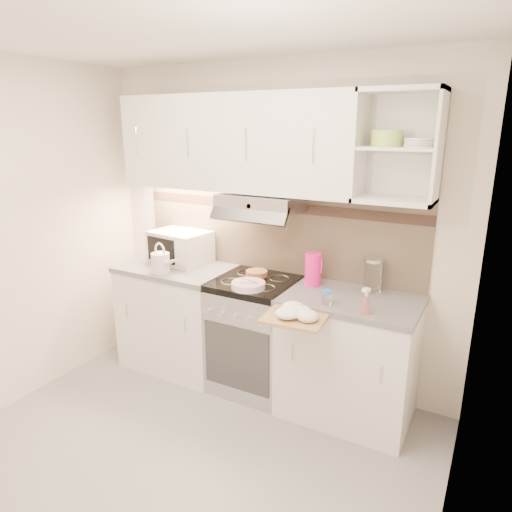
{
  "coord_description": "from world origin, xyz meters",
  "views": [
    {
      "loc": [
        1.57,
        -1.76,
        2.03
      ],
      "look_at": [
        0.09,
        0.95,
        1.14
      ],
      "focal_mm": 32.0,
      "sensor_mm": 36.0,
      "label": 1
    }
  ],
  "objects_px": {
    "watering_can": "(161,262)",
    "glass_jar": "(372,275)",
    "plate_stack": "(248,285)",
    "spray_bottle": "(366,303)",
    "microwave": "(180,247)",
    "electric_range": "(255,334)",
    "cutting_board": "(296,317)",
    "pink_pitcher": "(313,269)"
  },
  "relations": [
    {
      "from": "microwave",
      "to": "watering_can",
      "type": "xyz_separation_m",
      "value": [
        0.05,
        -0.31,
        -0.05
      ]
    },
    {
      "from": "pink_pitcher",
      "to": "cutting_board",
      "type": "xyz_separation_m",
      "value": [
        0.1,
        -0.53,
        -0.15
      ]
    },
    {
      "from": "electric_range",
      "to": "plate_stack",
      "type": "distance_m",
      "value": 0.51
    },
    {
      "from": "watering_can",
      "to": "cutting_board",
      "type": "bearing_deg",
      "value": 3.85
    },
    {
      "from": "pink_pitcher",
      "to": "glass_jar",
      "type": "bearing_deg",
      "value": -2.28
    },
    {
      "from": "microwave",
      "to": "spray_bottle",
      "type": "relative_size",
      "value": 2.83
    },
    {
      "from": "microwave",
      "to": "glass_jar",
      "type": "height_order",
      "value": "microwave"
    },
    {
      "from": "spray_bottle",
      "to": "plate_stack",
      "type": "bearing_deg",
      "value": -159.06
    },
    {
      "from": "glass_jar",
      "to": "cutting_board",
      "type": "height_order",
      "value": "glass_jar"
    },
    {
      "from": "glass_jar",
      "to": "electric_range",
      "type": "bearing_deg",
      "value": -168.41
    },
    {
      "from": "glass_jar",
      "to": "spray_bottle",
      "type": "distance_m",
      "value": 0.4
    },
    {
      "from": "electric_range",
      "to": "spray_bottle",
      "type": "distance_m",
      "value": 1.07
    },
    {
      "from": "plate_stack",
      "to": "pink_pitcher",
      "type": "xyz_separation_m",
      "value": [
        0.38,
        0.29,
        0.1
      ]
    },
    {
      "from": "cutting_board",
      "to": "glass_jar",
      "type": "bearing_deg",
      "value": 57.05
    },
    {
      "from": "spray_bottle",
      "to": "glass_jar",
      "type": "bearing_deg",
      "value": 123.65
    },
    {
      "from": "microwave",
      "to": "plate_stack",
      "type": "xyz_separation_m",
      "value": [
        0.83,
        -0.3,
        -0.11
      ]
    },
    {
      "from": "plate_stack",
      "to": "spray_bottle",
      "type": "distance_m",
      "value": 0.87
    },
    {
      "from": "microwave",
      "to": "plate_stack",
      "type": "bearing_deg",
      "value": -12.87
    },
    {
      "from": "electric_range",
      "to": "plate_stack",
      "type": "relative_size",
      "value": 3.69
    },
    {
      "from": "watering_can",
      "to": "glass_jar",
      "type": "distance_m",
      "value": 1.62
    },
    {
      "from": "electric_range",
      "to": "glass_jar",
      "type": "xyz_separation_m",
      "value": [
        0.84,
        0.17,
        0.57
      ]
    },
    {
      "from": "watering_can",
      "to": "pink_pitcher",
      "type": "xyz_separation_m",
      "value": [
        1.16,
        0.31,
        0.03
      ]
    },
    {
      "from": "watering_can",
      "to": "glass_jar",
      "type": "relative_size",
      "value": 1.15
    },
    {
      "from": "plate_stack",
      "to": "cutting_board",
      "type": "xyz_separation_m",
      "value": [
        0.48,
        -0.24,
        -0.05
      ]
    },
    {
      "from": "electric_range",
      "to": "plate_stack",
      "type": "xyz_separation_m",
      "value": [
        0.04,
        -0.18,
        0.47
      ]
    },
    {
      "from": "microwave",
      "to": "watering_can",
      "type": "bearing_deg",
      "value": -74.69
    },
    {
      "from": "watering_can",
      "to": "pink_pitcher",
      "type": "height_order",
      "value": "watering_can"
    },
    {
      "from": "cutting_board",
      "to": "pink_pitcher",
      "type": "bearing_deg",
      "value": 95.9
    },
    {
      "from": "plate_stack",
      "to": "watering_can",
      "type": "bearing_deg",
      "value": -179.04
    },
    {
      "from": "watering_can",
      "to": "plate_stack",
      "type": "relative_size",
      "value": 1.16
    },
    {
      "from": "microwave",
      "to": "cutting_board",
      "type": "bearing_deg",
      "value": -15.54
    },
    {
      "from": "pink_pitcher",
      "to": "spray_bottle",
      "type": "bearing_deg",
      "value": -44.56
    },
    {
      "from": "electric_range",
      "to": "glass_jar",
      "type": "height_order",
      "value": "glass_jar"
    },
    {
      "from": "glass_jar",
      "to": "spray_bottle",
      "type": "bearing_deg",
      "value": -79.94
    },
    {
      "from": "watering_can",
      "to": "spray_bottle",
      "type": "xyz_separation_m",
      "value": [
        1.65,
        -0.03,
        -0.02
      ]
    },
    {
      "from": "pink_pitcher",
      "to": "cutting_board",
      "type": "distance_m",
      "value": 0.56
    },
    {
      "from": "electric_range",
      "to": "cutting_board",
      "type": "height_order",
      "value": "electric_range"
    },
    {
      "from": "plate_stack",
      "to": "spray_bottle",
      "type": "relative_size",
      "value": 1.35
    },
    {
      "from": "microwave",
      "to": "spray_bottle",
      "type": "xyz_separation_m",
      "value": [
        1.7,
        -0.34,
        -0.06
      ]
    },
    {
      "from": "watering_can",
      "to": "spray_bottle",
      "type": "distance_m",
      "value": 1.65
    },
    {
      "from": "electric_range",
      "to": "cutting_board",
      "type": "bearing_deg",
      "value": -38.96
    },
    {
      "from": "pink_pitcher",
      "to": "plate_stack",
      "type": "bearing_deg",
      "value": -152.18
    }
  ]
}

